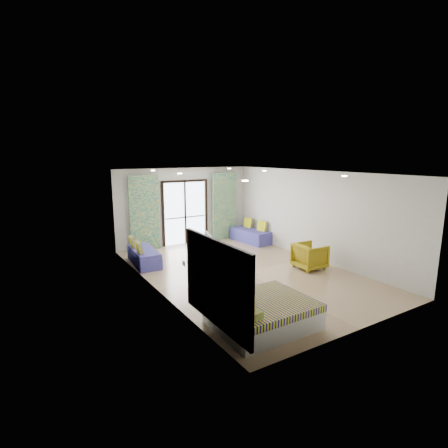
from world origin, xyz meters
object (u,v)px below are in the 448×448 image
bed (262,313)px  daybed_right (251,235)px  daybed_left (144,256)px  coffee_table (206,240)px  armchair (310,255)px

bed → daybed_right: 6.43m
daybed_left → coffee_table: size_ratio=2.29×
daybed_left → armchair: same height
daybed_right → coffee_table: 1.97m
daybed_left → armchair: bearing=-32.3°
daybed_left → coffee_table: (2.27, 0.33, 0.10)m
bed → armchair: armchair is taller
bed → daybed_right: (3.59, 5.34, -0.01)m
bed → coffee_table: 5.40m
daybed_left → daybed_right: (4.23, 0.52, 0.01)m
bed → coffee_table: size_ratio=2.50×
daybed_left → daybed_right: daybed_right is taller
armchair → coffee_table: bearing=29.9°
bed → daybed_left: bearing=97.6°
daybed_left → daybed_right: 4.26m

